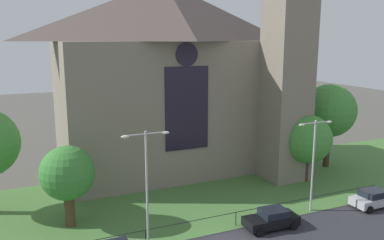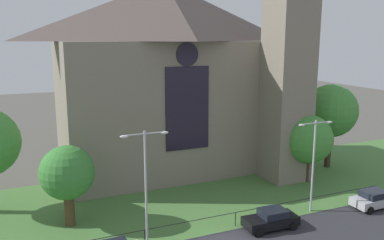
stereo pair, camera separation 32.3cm
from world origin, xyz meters
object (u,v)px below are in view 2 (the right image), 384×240
Objects in this scene: streetlamp_near at (146,174)px; parked_car_silver at (375,199)px; tree_right_near at (308,139)px; tree_left_near at (67,173)px; church_building at (174,76)px; streetlamp_far at (314,154)px; parked_car_black at (271,219)px; tree_right_far at (331,111)px.

streetlamp_near is 1.96× the size of parked_car_silver.
streetlamp_near reaches higher than parked_car_silver.
tree_right_near reaches higher than tree_left_near.
streetlamp_far is at bearing -67.07° from church_building.
tree_left_near is at bearing 164.16° from streetlamp_far.
church_building is at bearing -82.27° from parked_car_black.
parked_car_black is 10.43m from parked_car_silver.
tree_right_far is at bearing 42.77° from streetlamp_far.
parked_car_silver is (1.25, -7.52, -3.65)m from tree_right_near.
streetlamp_near is at bearing -162.26° from tree_right_near.
tree_right_far reaches higher than streetlamp_far.
tree_right_near is 0.88× the size of streetlamp_far.
streetlamp_far reaches higher than parked_car_black.
church_building reaches higher than tree_left_near.
tree_left_near is 19.69m from streetlamp_far.
tree_right_far is 13.13m from streetlamp_far.
parked_car_silver is (11.96, -16.70, -9.53)m from church_building.
streetlamp_near reaches higher than parked_car_black.
streetlamp_near is at bearing -159.66° from tree_right_far.
parked_car_silver is at bearing -54.39° from church_building.
tree_right_far reaches higher than parked_car_black.
tree_right_far is 28.80m from tree_left_near.
parked_car_black is at bearing -164.61° from streetlamp_far.
tree_right_far is 1.13× the size of streetlamp_near.
streetlamp_near reaches higher than tree_left_near.
streetlamp_near is at bearing 180.00° from streetlamp_far.
parked_car_black is (-14.46, -10.21, -5.64)m from tree_right_far.
tree_right_far reaches higher than tree_left_near.
church_building is 22.64m from parked_car_silver.
streetlamp_far reaches higher than tree_left_near.
church_building reaches higher than streetlamp_far.
parked_car_black and parked_car_silver have the same top height.
streetlamp_near is 14.33m from streetlamp_far.
church_building is 17.81m from streetlamp_near.
church_building is 3.79× the size of tree_right_near.
tree_right_near is at bearing 1.46° from tree_left_near.
streetlamp_far is 1.82× the size of parked_car_black.
parked_car_black is (14.05, -6.71, -3.47)m from tree_left_near.
tree_right_far reaches higher than parked_car_silver.
tree_right_far is at bearing 28.83° from tree_right_near.
church_building is 15.29m from tree_right_near.
parked_car_silver is at bearing -80.60° from tree_right_near.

